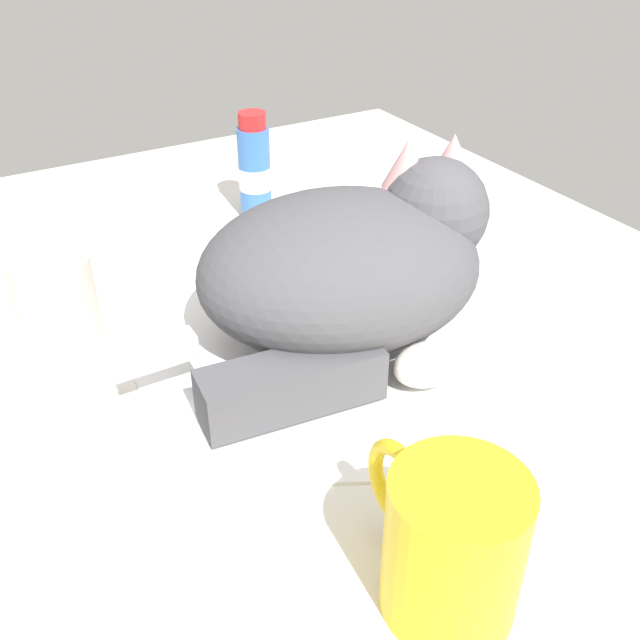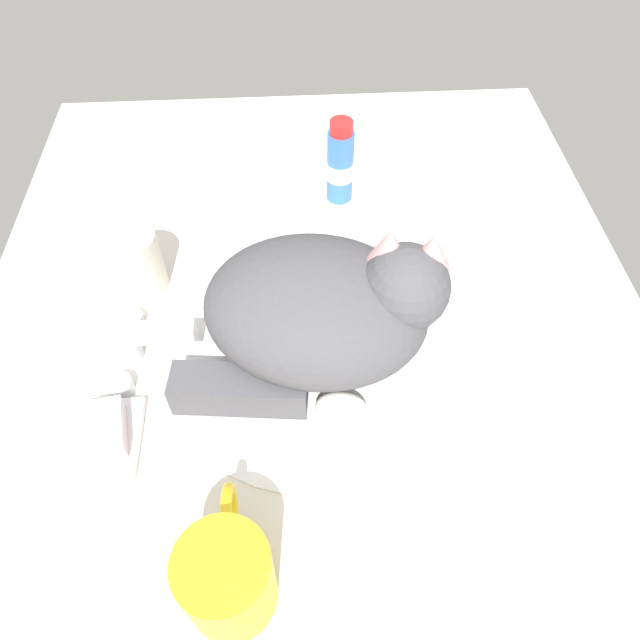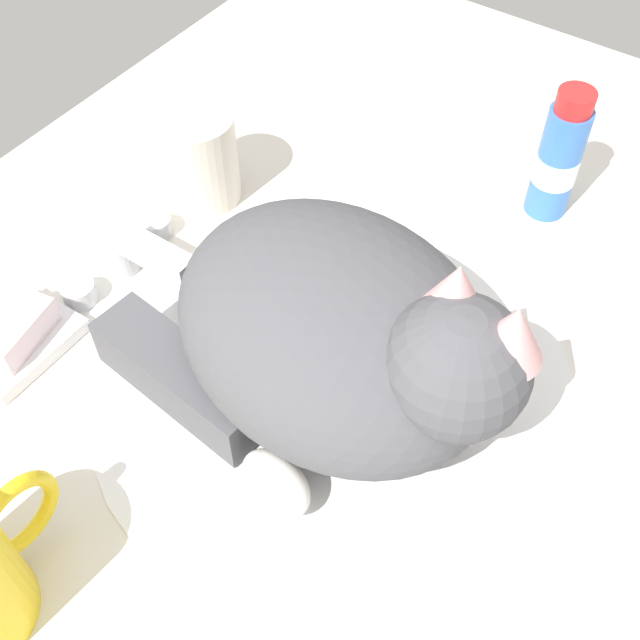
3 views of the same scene
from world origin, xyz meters
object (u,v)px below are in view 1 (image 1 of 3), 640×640
Objects in this scene: rinse_cup at (57,304)px; soap_bar at (135,484)px; coffee_mug at (450,543)px; cat at (353,264)px; faucet at (111,388)px; toothpaste_bottle at (255,170)px.

soap_bar is (-21.90, 0.51, -1.90)cm from rinse_cup.
cat is at bearing -20.88° from coffee_mug.
coffee_mug is at bearing 159.12° from cat.
cat is at bearing -91.04° from faucet.
toothpaste_bottle reaches higher than faucet.
coffee_mug is 39.63cm from rinse_cup.
soap_bar is (-10.51, 23.33, -4.98)cm from cat.
soap_bar is at bearing 171.37° from faucet.
toothpaste_bottle reaches higher than soap_bar.
coffee_mug reaches higher than soap_bar.
faucet is 22.28cm from cat.
faucet is 1.40× the size of rinse_cup.
faucet is 0.39× the size of cat.
cat reaches higher than rinse_cup.
cat is 28.05cm from coffee_mug.
cat is 2.47× the size of toothpaste_bottle.
faucet is at bearing 136.75° from toothpaste_bottle.
rinse_cup is at bearing 18.96° from coffee_mug.
cat is at bearing 172.07° from toothpaste_bottle.
faucet is 1.97× the size of soap_bar.
soap_bar is at bearing 178.67° from rinse_cup.
toothpaste_bottle is at bearing -43.25° from faucet.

